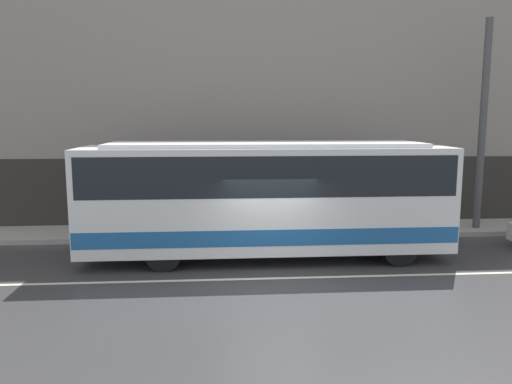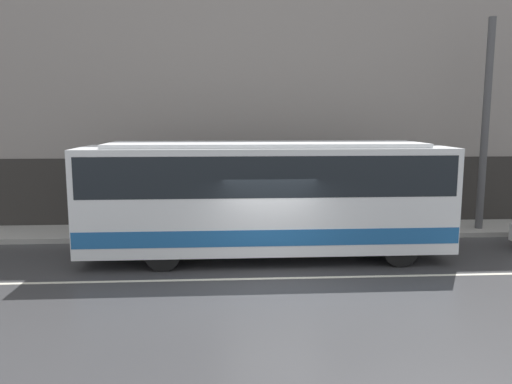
# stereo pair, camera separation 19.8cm
# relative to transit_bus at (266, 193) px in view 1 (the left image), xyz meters

# --- Properties ---
(ground_plane) EXTENTS (60.00, 60.00, 0.00)m
(ground_plane) POSITION_rel_transit_bus_xyz_m (0.00, -2.00, -1.92)
(ground_plane) COLOR #38383A
(sidewalk) EXTENTS (60.00, 2.24, 0.17)m
(sidewalk) POSITION_rel_transit_bus_xyz_m (0.00, 3.12, -1.84)
(sidewalk) COLOR #A09E99
(sidewalk) RESTS_ON ground_plane
(building_facade) EXTENTS (60.00, 0.35, 10.54)m
(building_facade) POSITION_rel_transit_bus_xyz_m (0.00, 4.38, 3.16)
(building_facade) COLOR gray
(building_facade) RESTS_ON ground_plane
(lane_stripe) EXTENTS (54.00, 0.14, 0.01)m
(lane_stripe) POSITION_rel_transit_bus_xyz_m (0.00, -2.00, -1.92)
(lane_stripe) COLOR beige
(lane_stripe) RESTS_ON ground_plane
(transit_bus) EXTENTS (10.57, 2.62, 3.41)m
(transit_bus) POSITION_rel_transit_bus_xyz_m (0.00, 0.00, 0.00)
(transit_bus) COLOR white
(transit_bus) RESTS_ON ground_plane
(utility_pole_near) EXTENTS (0.25, 0.25, 7.34)m
(utility_pole_near) POSITION_rel_transit_bus_xyz_m (7.93, 2.70, 1.92)
(utility_pole_near) COLOR #4C4C4F
(utility_pole_near) RESTS_ON sidewalk
(pedestrian_waiting) EXTENTS (0.36, 0.36, 1.72)m
(pedestrian_waiting) POSITION_rel_transit_bus_xyz_m (-3.57, 2.58, -0.94)
(pedestrian_waiting) COLOR maroon
(pedestrian_waiting) RESTS_ON sidewalk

